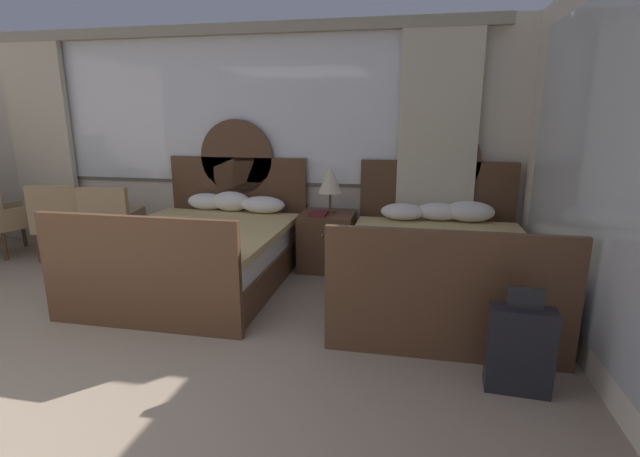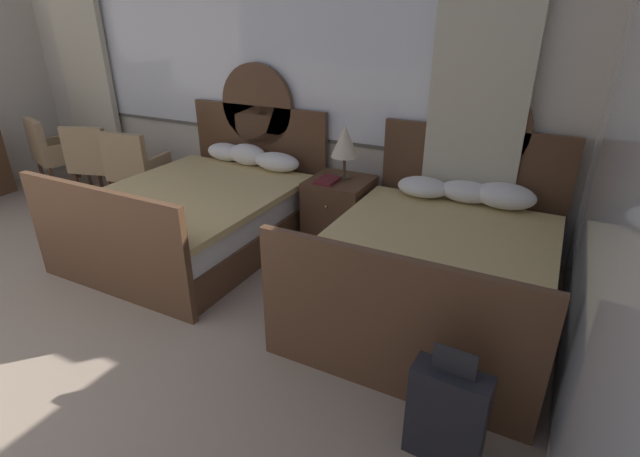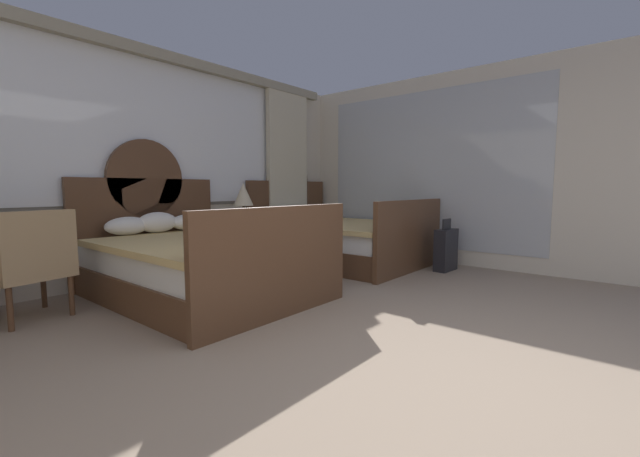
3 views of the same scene
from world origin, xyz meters
name	(u,v)px [view 1 (image 1 of 3)]	position (x,y,z in m)	size (l,w,h in m)	color
wall_back_window	(225,135)	(0.00, 4.06, 1.45)	(6.87, 0.22, 2.70)	beige
wall_right_mirror	(625,173)	(3.46, 1.76, 1.35)	(0.08, 4.66, 2.70)	beige
bed_near_window	(203,249)	(0.17, 2.96, 0.34)	(1.70, 2.22, 1.64)	brown
bed_near_mirror	(438,263)	(2.51, 2.96, 0.35)	(1.70, 2.22, 1.64)	brown
nightstand_between_beds	(328,241)	(1.34, 3.64, 0.32)	(0.58, 0.61, 0.63)	brown
table_lamp_on_nightstand	(330,180)	(1.35, 3.70, 1.00)	(0.27, 0.27, 0.52)	brown
book_on_nightstand	(319,214)	(1.26, 3.52, 0.65)	(0.18, 0.26, 0.03)	maroon
armchair_by_window_left	(112,221)	(-1.16, 3.36, 0.50)	(0.64, 0.64, 0.91)	tan
armchair_by_window_centre	(61,218)	(-1.83, 3.36, 0.50)	(0.68, 0.68, 0.91)	tan
armchair_by_window_right	(4,215)	(-2.63, 3.36, 0.50)	(0.70, 0.70, 0.91)	tan
suitcase_on_floor	(520,350)	(2.94, 1.52, 0.28)	(0.39, 0.19, 0.69)	black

